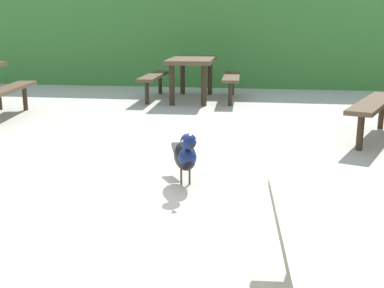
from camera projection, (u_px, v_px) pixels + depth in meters
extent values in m
cube|color=#428438|center=(232.00, 36.00, 10.98)|extent=(28.00, 2.33, 2.15)
cube|color=#B2A893|center=(136.00, 175.00, 1.76)|extent=(0.88, 1.85, 0.07)
cylinder|color=slate|center=(116.00, 200.00, 2.55)|extent=(0.09, 0.09, 0.67)
cylinder|color=slate|center=(214.00, 203.00, 2.51)|extent=(0.09, 0.09, 0.67)
cylinder|color=slate|center=(37.00, 226.00, 2.57)|extent=(0.07, 0.07, 0.39)
cube|color=#B2A893|center=(321.00, 254.00, 1.77)|extent=(0.39, 1.72, 0.05)
cylinder|color=slate|center=(297.00, 235.00, 2.45)|extent=(0.07, 0.07, 0.39)
ellipsoid|color=black|center=(185.00, 156.00, 1.54)|extent=(0.12, 0.17, 0.09)
ellipsoid|color=navy|center=(187.00, 157.00, 1.49)|extent=(0.08, 0.08, 0.06)
sphere|color=navy|center=(188.00, 142.00, 1.46)|extent=(0.05, 0.05, 0.05)
sphere|color=#EAE08C|center=(195.00, 140.00, 1.45)|extent=(0.01, 0.01, 0.01)
sphere|color=#EAE08C|center=(183.00, 141.00, 1.45)|extent=(0.01, 0.01, 0.01)
cone|color=black|center=(191.00, 145.00, 1.42)|extent=(0.03, 0.03, 0.02)
cube|color=black|center=(179.00, 151.00, 1.65)|extent=(0.07, 0.11, 0.04)
cylinder|color=#47423D|center=(190.00, 176.00, 1.55)|extent=(0.01, 0.01, 0.05)
cylinder|color=#47423D|center=(181.00, 177.00, 1.54)|extent=(0.01, 0.01, 0.05)
cube|color=brown|center=(192.00, 60.00, 8.32)|extent=(0.85, 1.83, 0.07)
cylinder|color=#382B1D|center=(172.00, 85.00, 7.76)|extent=(0.09, 0.09, 0.67)
cylinder|color=#382B1D|center=(204.00, 86.00, 7.70)|extent=(0.09, 0.09, 0.67)
cylinder|color=#382B1D|center=(183.00, 77.00, 9.11)|extent=(0.09, 0.09, 0.67)
cylinder|color=#382B1D|center=(210.00, 77.00, 9.06)|extent=(0.09, 0.09, 0.67)
cube|color=brown|center=(154.00, 76.00, 8.46)|extent=(0.36, 1.72, 0.05)
cylinder|color=#382B1D|center=(147.00, 93.00, 7.89)|extent=(0.07, 0.07, 0.39)
cylinder|color=#382B1D|center=(160.00, 84.00, 9.13)|extent=(0.07, 0.07, 0.39)
cube|color=brown|center=(232.00, 77.00, 8.31)|extent=(0.36, 1.72, 0.05)
cylinder|color=#382B1D|center=(230.00, 94.00, 7.75)|extent=(0.07, 0.07, 0.39)
cylinder|color=#382B1D|center=(232.00, 85.00, 8.99)|extent=(0.07, 0.07, 0.39)
cube|color=brown|center=(9.00, 89.00, 6.64)|extent=(0.57, 1.73, 0.05)
cylinder|color=#382B1D|center=(25.00, 98.00, 7.31)|extent=(0.07, 0.07, 0.39)
cube|color=brown|center=(374.00, 103.00, 5.38)|extent=(0.89, 1.69, 0.05)
cylinder|color=#382B1D|center=(382.00, 113.00, 5.97)|extent=(0.07, 0.07, 0.39)
cylinder|color=#382B1D|center=(360.00, 132.00, 4.90)|extent=(0.07, 0.07, 0.39)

